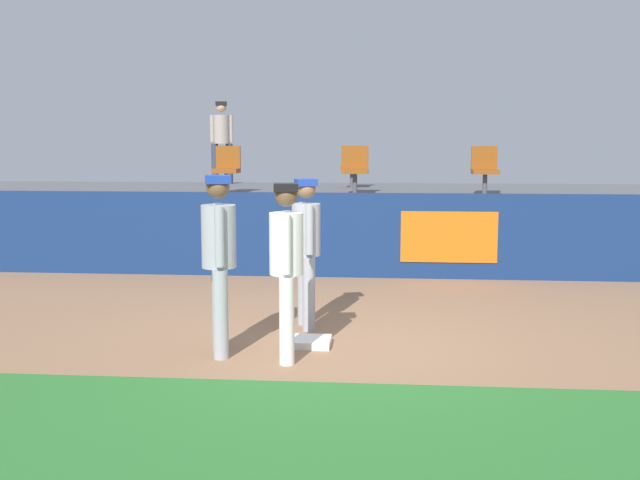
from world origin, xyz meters
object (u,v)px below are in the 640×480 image
first_base (312,342)px  player_fielder_home (287,259)px  player_coach_visitor (306,242)px  spectator_hooded (222,136)px  player_runner_visitor (219,252)px  seat_front_center (355,167)px  seat_back_center (352,164)px  seat_front_left (227,167)px  seat_front_right (485,167)px

first_base → player_fielder_home: 1.12m
player_fielder_home → player_coach_visitor: (0.05, 1.31, -0.01)m
spectator_hooded → player_fielder_home: bearing=95.7°
spectator_hooded → player_coach_visitor: bearing=98.6°
player_fielder_home → player_runner_visitor: 0.72m
player_runner_visitor → seat_front_center: size_ratio=2.16×
player_runner_visitor → seat_back_center: (0.98, 7.82, 0.65)m
seat_front_center → spectator_hooded: bearing=135.9°
seat_front_center → spectator_hooded: size_ratio=0.47×
first_base → seat_front_left: 6.23m
player_coach_visitor → seat_front_center: 4.91m
seat_front_left → seat_front_right: same height
seat_back_center → spectator_hooded: bearing=158.6°
player_coach_visitor → seat_back_center: (0.23, 6.64, 0.70)m
seat_front_center → spectator_hooded: 4.26m
player_runner_visitor → seat_back_center: seat_back_center is taller
player_fielder_home → first_base: bearing=152.7°
player_runner_visitor → player_coach_visitor: size_ratio=1.05×
seat_back_center → first_base: bearing=-90.6°
seat_back_center → seat_front_right: same height
player_coach_visitor → seat_back_center: seat_back_center is taller
player_runner_visitor → seat_front_left: (-1.19, 6.02, 0.65)m
player_fielder_home → seat_front_center: 6.21m
player_runner_visitor → player_coach_visitor: 1.40m
seat_front_center → seat_back_center: size_ratio=1.00×
player_fielder_home → player_runner_visitor: player_runner_visitor is taller
seat_front_center → seat_front_right: size_ratio=1.00×
player_runner_visitor → seat_front_center: bearing=154.9°
seat_front_center → spectator_hooded: (-3.03, 2.94, 0.56)m
spectator_hooded → first_base: bearing=97.8°
seat_front_left → seat_back_center: same height
seat_back_center → spectator_hooded: (-2.90, 1.14, 0.56)m
first_base → seat_front_center: bearing=87.8°
seat_front_left → seat_back_center: bearing=39.7°
first_base → player_coach_visitor: size_ratio=0.23×
player_runner_visitor → seat_front_right: seat_front_right is taller
first_base → seat_front_center: 5.88m
player_fielder_home → player_runner_visitor: (-0.70, 0.13, 0.04)m
player_runner_visitor → seat_back_center: 7.91m
player_fielder_home → seat_front_center: seat_front_center is taller
player_coach_visitor → player_runner_visitor: bearing=-49.8°
seat_front_left → player_coach_visitor: bearing=-68.2°
seat_front_right → spectator_hooded: bearing=151.0°
seat_front_center → player_runner_visitor: bearing=-100.4°
player_coach_visitor → seat_front_left: 5.27m
first_base → seat_front_right: bearing=66.3°
seat_front_left → seat_front_center: (2.30, 0.00, 0.00)m
first_base → seat_front_left: size_ratio=0.48×
player_coach_visitor → seat_front_right: (2.62, 4.84, 0.70)m
seat_back_center → spectator_hooded: 3.16m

